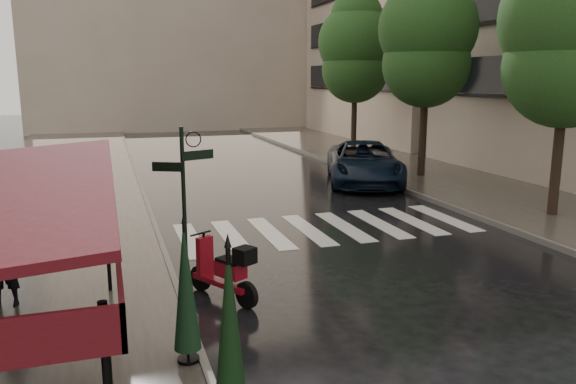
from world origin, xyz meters
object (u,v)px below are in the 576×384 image
scooter (225,272)px  parasol_back (186,287)px  parasol_front (231,371)px  parked_car (364,163)px

scooter → parasol_back: bearing=-143.4°
parasol_front → parasol_back: size_ratio=1.26×
parasol_front → scooter: bearing=79.1°
scooter → parked_car: bearing=22.8°
parked_car → parasol_back: bearing=-104.8°
parked_car → parasol_back: size_ratio=2.83×
scooter → parasol_back: 2.59m
parasol_back → parked_car: bearing=55.0°
parked_car → parasol_back: parasol_back is taller
parasol_back → parasol_front: bearing=-90.0°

